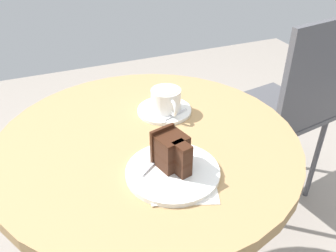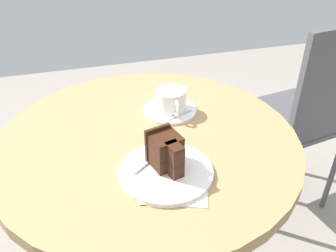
# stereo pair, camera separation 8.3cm
# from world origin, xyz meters

# --- Properties ---
(cafe_table) EXTENTS (0.81, 0.81, 0.73)m
(cafe_table) POSITION_xyz_m (0.00, 0.00, 0.61)
(cafe_table) COLOR #A37F51
(cafe_table) RESTS_ON ground
(saucer) EXTENTS (0.16, 0.16, 0.01)m
(saucer) POSITION_xyz_m (-0.11, 0.09, 0.73)
(saucer) COLOR white
(saucer) RESTS_ON cafe_table
(coffee_cup) EXTENTS (0.12, 0.09, 0.07)m
(coffee_cup) POSITION_xyz_m (-0.10, 0.10, 0.77)
(coffee_cup) COLOR white
(coffee_cup) RESTS_ON saucer
(teaspoon) EXTENTS (0.05, 0.10, 0.00)m
(teaspoon) POSITION_xyz_m (-0.06, 0.09, 0.74)
(teaspoon) COLOR silver
(teaspoon) RESTS_ON saucer
(cake_plate) EXTENTS (0.22, 0.22, 0.01)m
(cake_plate) POSITION_xyz_m (0.16, 0.01, 0.73)
(cake_plate) COLOR white
(cake_plate) RESTS_ON cafe_table
(cake_slice) EXTENTS (0.10, 0.08, 0.09)m
(cake_slice) POSITION_xyz_m (0.14, 0.01, 0.78)
(cake_slice) COLOR #422619
(cake_slice) RESTS_ON cake_plate
(fork) EXTENTS (0.10, 0.12, 0.00)m
(fork) POSITION_xyz_m (0.10, 0.00, 0.74)
(fork) COLOR silver
(fork) RESTS_ON cake_plate
(napkin) EXTENTS (0.18, 0.18, 0.00)m
(napkin) POSITION_xyz_m (0.20, 0.01, 0.73)
(napkin) COLOR silver
(napkin) RESTS_ON cafe_table
(cafe_chair) EXTENTS (0.44, 0.44, 0.91)m
(cafe_chair) POSITION_xyz_m (-0.26, 0.72, 0.54)
(cafe_chair) COLOR #4C4C51
(cafe_chair) RESTS_ON ground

